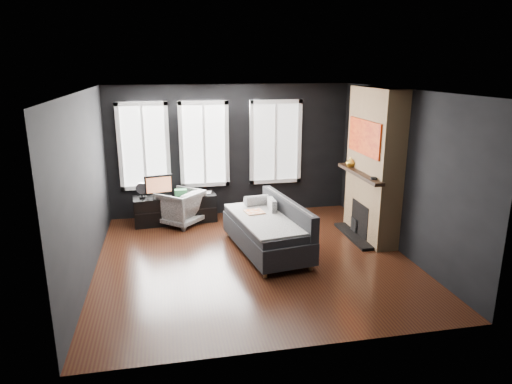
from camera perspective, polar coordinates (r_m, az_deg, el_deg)
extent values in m
plane|color=black|center=(7.56, -0.30, -8.33)|extent=(5.00, 5.00, 0.00)
plane|color=white|center=(6.92, -0.34, 12.56)|extent=(5.00, 5.00, 0.00)
cube|color=black|center=(9.53, -3.19, 5.20)|extent=(5.00, 0.02, 2.70)
cube|color=black|center=(7.10, -20.54, 0.59)|extent=(0.02, 5.00, 2.70)
cube|color=black|center=(7.97, 17.64, 2.42)|extent=(0.02, 5.00, 2.70)
cube|color=gray|center=(7.97, 2.01, -2.16)|extent=(0.09, 0.37, 0.37)
imported|color=white|center=(9.14, -9.44, -1.69)|extent=(1.02, 1.02, 0.77)
imported|color=red|center=(9.20, -7.18, 0.01)|extent=(0.14, 0.12, 0.11)
imported|color=gray|center=(9.31, -6.56, 0.51)|extent=(0.15, 0.05, 0.20)
cube|color=#2E7440|center=(9.18, -9.39, -0.07)|extent=(0.25, 0.17, 0.13)
imported|color=gold|center=(8.70, 11.73, 3.68)|extent=(0.23, 0.24, 0.18)
cylinder|color=black|center=(7.83, 14.51, 1.66)|extent=(0.14, 0.14, 0.04)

